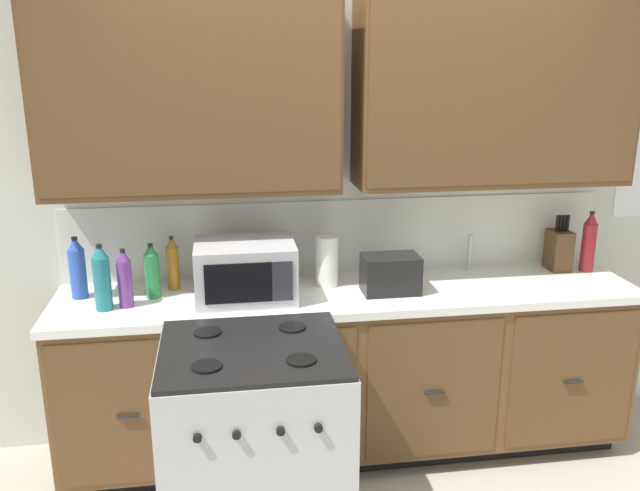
{
  "coord_description": "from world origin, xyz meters",
  "views": [
    {
      "loc": [
        -0.63,
        -2.81,
        2.09
      ],
      "look_at": [
        -0.16,
        0.27,
        1.18
      ],
      "focal_mm": 37.43,
      "sensor_mm": 36.0,
      "label": 1
    }
  ],
  "objects_px": {
    "stove_range": "(255,448)",
    "bottle_teal": "(102,278)",
    "bottle_blue": "(77,268)",
    "microwave": "(245,271)",
    "bottle_amber": "(173,263)",
    "toaster": "(391,274)",
    "bottle_green": "(152,271)",
    "knife_block": "(559,249)",
    "paper_towel_roll": "(327,261)",
    "bottle_red": "(589,242)",
    "bottle_violet": "(125,279)"
  },
  "relations": [
    {
      "from": "bottle_violet",
      "to": "bottle_blue",
      "type": "xyz_separation_m",
      "value": [
        -0.24,
        0.16,
        0.01
      ]
    },
    {
      "from": "paper_towel_roll",
      "to": "knife_block",
      "type": "bearing_deg",
      "value": 3.01
    },
    {
      "from": "bottle_red",
      "to": "bottle_blue",
      "type": "distance_m",
      "value": 2.67
    },
    {
      "from": "toaster",
      "to": "paper_towel_roll",
      "type": "height_order",
      "value": "paper_towel_roll"
    },
    {
      "from": "stove_range",
      "to": "bottle_violet",
      "type": "relative_size",
      "value": 3.35
    },
    {
      "from": "bottle_green",
      "to": "bottle_teal",
      "type": "bearing_deg",
      "value": -148.21
    },
    {
      "from": "stove_range",
      "to": "bottle_green",
      "type": "height_order",
      "value": "bottle_green"
    },
    {
      "from": "knife_block",
      "to": "paper_towel_roll",
      "type": "relative_size",
      "value": 1.19
    },
    {
      "from": "bottle_teal",
      "to": "knife_block",
      "type": "bearing_deg",
      "value": 5.82
    },
    {
      "from": "bottle_violet",
      "to": "bottle_green",
      "type": "xyz_separation_m",
      "value": [
        0.12,
        0.11,
        -0.01
      ]
    },
    {
      "from": "knife_block",
      "to": "paper_towel_roll",
      "type": "bearing_deg",
      "value": -176.99
    },
    {
      "from": "bottle_violet",
      "to": "bottle_red",
      "type": "distance_m",
      "value": 2.43
    },
    {
      "from": "microwave",
      "to": "bottle_red",
      "type": "bearing_deg",
      "value": 4.2
    },
    {
      "from": "toaster",
      "to": "bottle_green",
      "type": "distance_m",
      "value": 1.17
    },
    {
      "from": "bottle_red",
      "to": "toaster",
      "type": "bearing_deg",
      "value": -171.82
    },
    {
      "from": "microwave",
      "to": "bottle_violet",
      "type": "xyz_separation_m",
      "value": [
        -0.56,
        -0.03,
        -0.0
      ]
    },
    {
      "from": "stove_range",
      "to": "bottle_teal",
      "type": "height_order",
      "value": "bottle_teal"
    },
    {
      "from": "bottle_red",
      "to": "bottle_teal",
      "type": "xyz_separation_m",
      "value": [
        -2.53,
        -0.19,
        -0.01
      ]
    },
    {
      "from": "bottle_violet",
      "to": "paper_towel_roll",
      "type": "bearing_deg",
      "value": 8.68
    },
    {
      "from": "bottle_green",
      "to": "toaster",
      "type": "bearing_deg",
      "value": -5.11
    },
    {
      "from": "knife_block",
      "to": "paper_towel_roll",
      "type": "height_order",
      "value": "knife_block"
    },
    {
      "from": "bottle_violet",
      "to": "bottle_green",
      "type": "distance_m",
      "value": 0.16
    },
    {
      "from": "stove_range",
      "to": "bottle_violet",
      "type": "height_order",
      "value": "bottle_violet"
    },
    {
      "from": "toaster",
      "to": "bottle_green",
      "type": "xyz_separation_m",
      "value": [
        -1.17,
        0.1,
        0.04
      ]
    },
    {
      "from": "paper_towel_roll",
      "to": "bottle_blue",
      "type": "relative_size",
      "value": 0.85
    },
    {
      "from": "bottle_blue",
      "to": "paper_towel_roll",
      "type": "bearing_deg",
      "value": -0.36
    },
    {
      "from": "stove_range",
      "to": "bottle_blue",
      "type": "xyz_separation_m",
      "value": [
        -0.8,
        0.73,
        0.61
      ]
    },
    {
      "from": "bottle_red",
      "to": "microwave",
      "type": "bearing_deg",
      "value": -175.8
    },
    {
      "from": "knife_block",
      "to": "bottle_violet",
      "type": "height_order",
      "value": "knife_block"
    },
    {
      "from": "stove_range",
      "to": "bottle_teal",
      "type": "distance_m",
      "value": 1.05
    },
    {
      "from": "knife_block",
      "to": "bottle_blue",
      "type": "height_order",
      "value": "knife_block"
    },
    {
      "from": "knife_block",
      "to": "bottle_blue",
      "type": "bearing_deg",
      "value": -178.63
    },
    {
      "from": "toaster",
      "to": "bottle_violet",
      "type": "distance_m",
      "value": 1.28
    },
    {
      "from": "bottle_amber",
      "to": "bottle_violet",
      "type": "distance_m",
      "value": 0.3
    },
    {
      "from": "bottle_amber",
      "to": "bottle_green",
      "type": "relative_size",
      "value": 1.02
    },
    {
      "from": "bottle_green",
      "to": "bottle_blue",
      "type": "relative_size",
      "value": 0.89
    },
    {
      "from": "toaster",
      "to": "bottle_violet",
      "type": "height_order",
      "value": "bottle_violet"
    },
    {
      "from": "paper_towel_roll",
      "to": "bottle_green",
      "type": "xyz_separation_m",
      "value": [
        -0.87,
        -0.04,
        0.0
      ]
    },
    {
      "from": "bottle_red",
      "to": "bottle_green",
      "type": "relative_size",
      "value": 1.23
    },
    {
      "from": "stove_range",
      "to": "bottle_green",
      "type": "relative_size",
      "value": 3.48
    },
    {
      "from": "stove_range",
      "to": "bottle_violet",
      "type": "xyz_separation_m",
      "value": [
        -0.56,
        0.57,
        0.59
      ]
    },
    {
      "from": "stove_range",
      "to": "bottle_blue",
      "type": "bearing_deg",
      "value": 137.91
    },
    {
      "from": "bottle_violet",
      "to": "bottle_red",
      "type": "height_order",
      "value": "bottle_red"
    },
    {
      "from": "bottle_blue",
      "to": "microwave",
      "type": "bearing_deg",
      "value": -8.93
    },
    {
      "from": "stove_range",
      "to": "bottle_violet",
      "type": "distance_m",
      "value": 1.0
    },
    {
      "from": "microwave",
      "to": "bottle_amber",
      "type": "xyz_separation_m",
      "value": [
        -0.36,
        0.18,
        -0.0
      ]
    },
    {
      "from": "bottle_blue",
      "to": "bottle_red",
      "type": "bearing_deg",
      "value": 0.23
    },
    {
      "from": "toaster",
      "to": "paper_towel_roll",
      "type": "distance_m",
      "value": 0.33
    },
    {
      "from": "bottle_teal",
      "to": "microwave",
      "type": "bearing_deg",
      "value": 4.82
    },
    {
      "from": "bottle_amber",
      "to": "bottle_red",
      "type": "height_order",
      "value": "bottle_red"
    }
  ]
}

